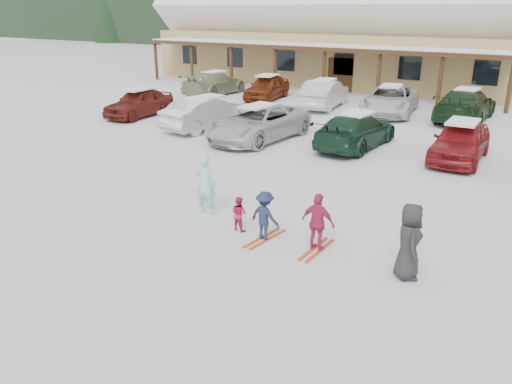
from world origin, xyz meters
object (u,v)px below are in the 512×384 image
Objects in this scene: adult_skier at (205,184)px; parked_car_2 at (258,123)px; bystander_dark at (409,241)px; parked_car_0 at (139,103)px; child_magenta at (318,223)px; parked_car_3 at (356,130)px; parked_car_1 at (206,113)px; day_lodge at (344,27)px; parked_car_7 at (214,83)px; parked_car_4 at (460,141)px; parked_car_10 at (390,100)px; child_navy at (265,216)px; toddler_red at (239,214)px; parked_car_9 at (324,94)px; parked_car_11 at (465,105)px; parked_car_8 at (267,87)px.

adult_skier is 0.32× the size of parked_car_2.
bystander_dark is 18.95m from parked_car_0.
parked_car_3 is (-2.76, 9.17, -0.01)m from child_magenta.
adult_skier is at bearing 135.17° from parked_car_1.
day_lodge is at bearing -1.76° from bystander_dark.
parked_car_0 is 0.92× the size of parked_car_1.
parked_car_2 is 12.21m from parked_car_7.
parked_car_4 is at bearing 157.26° from parked_car_7.
bystander_dark reaches higher than child_magenta.
parked_car_1 is at bearing -136.29° from parked_car_10.
parked_car_2 is at bearing -50.32° from child_navy.
day_lodge is 7.00× the size of parked_car_0.
adult_skier is 1.37× the size of child_navy.
parked_car_7 is at bearing -27.73° from parked_car_3.
parked_car_3 reaches higher than child_navy.
day_lodge is 19.90m from parked_car_2.
child_navy is at bearing -105.97° from parked_car_4.
parked_car_0 is at bearing 97.28° from parked_car_7.
bystander_dark is at bearing 151.58° from parked_car_1.
parked_car_2 is 1.24× the size of parked_car_4.
child_navy is 16.85m from parked_car_10.
toddler_red is 15.29m from parked_car_0.
child_navy is at bearing -70.27° from day_lodge.
parked_car_9 is (-5.35, 16.32, 0.33)m from toddler_red.
child_navy is 3.45m from bystander_dark.
bystander_dark reaches higher than parked_car_4.
parked_car_11 is (9.75, 8.36, 0.04)m from parked_car_1.
child_magenta is (1.34, 0.14, 0.09)m from child_navy.
parked_car_8 is (-12.86, 7.49, 0.00)m from parked_car_4.
parked_car_2 is (3.12, -0.44, -0.01)m from parked_car_1.
bystander_dark is at bearing 98.64° from parked_car_11.
parked_car_1 is (-11.95, 8.63, -0.07)m from bystander_dark.
parked_car_0 is at bearing -46.24° from adult_skier.
parked_car_11 is (11.05, -10.34, -3.16)m from day_lodge.
parked_car_7 reaches higher than parked_car_8.
parked_car_9 is 3.74m from parked_car_10.
parked_car_0 is (-3.40, -18.29, -3.24)m from day_lodge.
parked_car_7 is 0.94× the size of parked_car_11.
toddler_red is (8.98, -27.26, -3.49)m from day_lodge.
parked_car_0 is at bearing -30.63° from toddler_red.
child_navy is 0.27× the size of parked_car_1.
parked_car_1 is 0.84× the size of parked_car_11.
parked_car_8 is (-11.68, 16.96, 0.03)m from child_magenta.
parked_car_2 is 11.01m from parked_car_11.
child_navy is (9.81, -27.37, -3.33)m from day_lodge.
parked_car_0 is at bearing -153.95° from parked_car_10.
child_magenta is at bearing -35.11° from parked_car_0.
parked_car_3 is at bearing -74.79° from child_navy.
parked_car_10 is (3.73, 0.24, -0.03)m from parked_car_9.
parked_car_8 is at bearing -55.48° from toddler_red.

